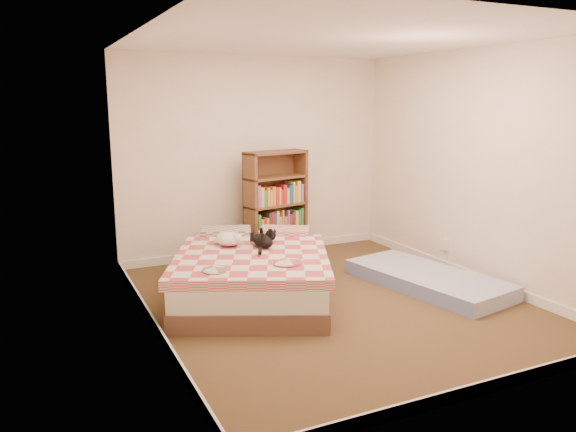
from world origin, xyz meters
name	(u,v)px	position (x,y,z in m)	size (l,w,h in m)	color
room	(334,182)	(0.00, 0.00, 1.20)	(3.51, 4.01, 2.51)	#49341F
bed	(251,272)	(-0.65, 0.52, 0.24)	(2.10, 2.40, 0.54)	brown
bookshelf	(275,218)	(0.14, 1.71, 0.51)	(0.87, 0.44, 1.35)	#58341E
floor_mattress	(427,279)	(1.15, -0.02, 0.08)	(0.79, 1.76, 0.16)	#7183BC
black_cat	(261,240)	(-0.50, 0.62, 0.55)	(0.40, 0.63, 0.14)	black
white_dog	(230,239)	(-0.79, 0.77, 0.55)	(0.31, 0.34, 0.14)	silver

